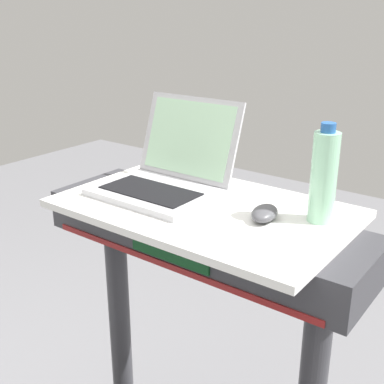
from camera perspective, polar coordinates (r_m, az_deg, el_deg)
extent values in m
cylinder|color=#38383D|center=(1.75, -8.23, -15.32)|extent=(0.07, 0.07, 0.80)
cube|color=#38383D|center=(1.33, 1.30, -4.49)|extent=(0.90, 0.28, 0.11)
cube|color=#0C3F19|center=(1.22, -2.64, -6.71)|extent=(0.24, 0.01, 0.06)
cube|color=maroon|center=(1.25, -2.58, -8.54)|extent=(0.81, 0.00, 0.02)
cube|color=white|center=(1.30, 1.33, -1.88)|extent=(0.75, 0.47, 0.02)
cube|color=#B7B7BC|center=(1.36, -4.30, -0.04)|extent=(0.32, 0.24, 0.02)
cube|color=black|center=(1.35, -4.81, 0.17)|extent=(0.27, 0.13, 0.00)
cube|color=#B7B7BC|center=(1.44, -0.30, 6.23)|extent=(0.32, 0.08, 0.23)
cube|color=#B2E0B7|center=(1.44, -0.41, 6.26)|extent=(0.28, 0.07, 0.20)
ellipsoid|color=#4C4C51|center=(1.21, 8.32, -2.41)|extent=(0.08, 0.11, 0.03)
cylinder|color=#9EDBB2|center=(1.20, 14.85, 1.57)|extent=(0.06, 0.06, 0.22)
cylinder|color=#2659A5|center=(1.17, 15.37, 7.14)|extent=(0.03, 0.03, 0.02)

